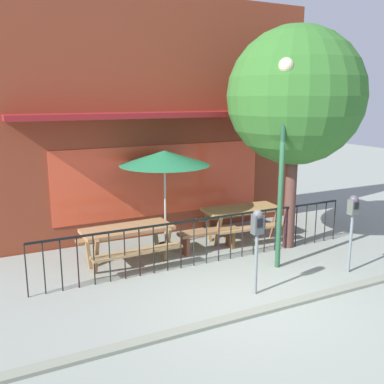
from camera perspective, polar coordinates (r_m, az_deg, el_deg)
ground at (r=7.61m, az=8.33°, el=-13.66°), size 40.00×40.00×0.00m
pub_storefront at (r=10.58m, az=-4.42°, el=9.56°), size 8.18×1.25×5.64m
patio_fence_front at (r=8.75m, az=1.94°, el=-5.34°), size 6.89×0.04×0.97m
picnic_table_left at (r=8.82m, az=-8.47°, el=-5.66°), size 1.85×1.43×0.79m
picnic_table_right at (r=10.31m, az=6.51°, el=-2.94°), size 1.89×1.48×0.79m
patio_umbrella at (r=9.49m, az=-3.63°, el=4.43°), size 1.99×1.99×2.19m
patio_bench at (r=9.53m, az=2.20°, el=-5.78°), size 1.40×0.32×0.48m
parking_meter_near at (r=7.35m, az=8.58°, el=-4.92°), size 0.18×0.17×1.50m
parking_meter_far at (r=8.72m, az=20.41°, el=-2.61°), size 0.18×0.17×1.53m
street_tree at (r=9.59m, az=13.45°, el=12.11°), size 2.90×2.90×4.79m
street_lamp at (r=8.35m, az=11.89°, el=7.29°), size 0.28×0.28×4.03m
curb_edge at (r=7.29m, az=10.39°, el=-14.97°), size 11.45×0.20×0.11m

